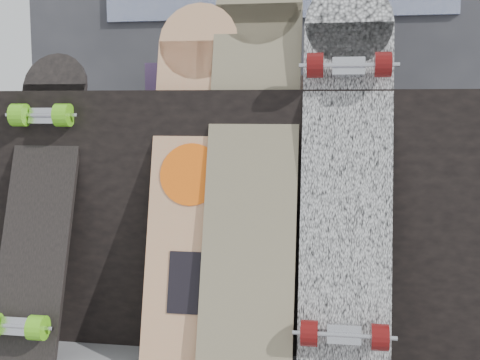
% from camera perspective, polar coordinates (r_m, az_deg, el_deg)
% --- Properties ---
extents(vendor_table, '(1.60, 0.60, 0.80)m').
position_cam_1_polar(vendor_table, '(2.09, 1.31, -2.69)').
color(vendor_table, black).
rests_on(vendor_table, ground).
extents(booth, '(2.40, 0.22, 2.20)m').
position_cam_1_polar(booth, '(2.93, 3.63, 13.82)').
color(booth, '#303034').
rests_on(booth, ground).
extents(merch_box_purple, '(0.18, 0.12, 0.10)m').
position_cam_1_polar(merch_box_purple, '(2.14, -6.18, 9.57)').
color(merch_box_purple, '#543267').
rests_on(merch_box_purple, vendor_table).
extents(merch_box_small, '(0.14, 0.14, 0.12)m').
position_cam_1_polar(merch_box_small, '(2.04, 8.12, 9.95)').
color(merch_box_small, '#543267').
rests_on(merch_box_small, vendor_table).
extents(merch_box_flat, '(0.22, 0.10, 0.06)m').
position_cam_1_polar(merch_box_flat, '(2.19, 4.90, 9.00)').
color(merch_box_flat, '#D1B78C').
rests_on(merch_box_flat, vendor_table).
extents(longboard_geisha, '(0.25, 0.31, 1.07)m').
position_cam_1_polar(longboard_geisha, '(1.79, -4.60, 0.99)').
color(longboard_geisha, tan).
rests_on(longboard_geisha, ground).
extents(longboard_celtic, '(0.27, 0.39, 1.19)m').
position_cam_1_polar(longboard_celtic, '(1.75, 1.23, 3.09)').
color(longboard_celtic, '#CCBD8B').
rests_on(longboard_celtic, ground).
extents(longboard_cascadia, '(0.25, 0.32, 1.12)m').
position_cam_1_polar(longboard_cascadia, '(1.70, 10.08, 1.04)').
color(longboard_cascadia, white).
rests_on(longboard_cascadia, ground).
extents(skateboard_dark, '(0.21, 0.39, 0.93)m').
position_cam_1_polar(skateboard_dark, '(1.92, -18.54, -1.64)').
color(skateboard_dark, black).
rests_on(skateboard_dark, ground).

